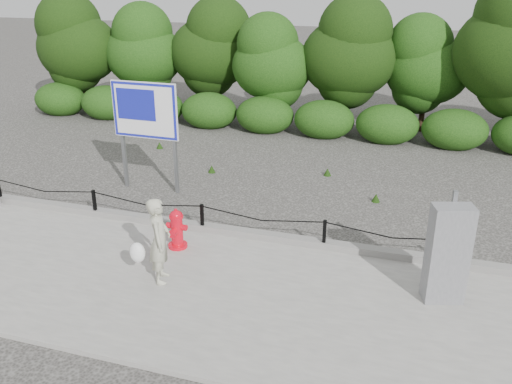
{
  "coord_description": "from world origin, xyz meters",
  "views": [
    {
      "loc": [
        4.01,
        -9.14,
        5.01
      ],
      "look_at": [
        1.08,
        0.2,
        1.0
      ],
      "focal_mm": 38.0,
      "sensor_mm": 36.0,
      "label": 1
    }
  ],
  "objects_px": {
    "fire_hydrant": "(177,229)",
    "advertising_sign": "(145,115)",
    "pedestrian": "(158,241)",
    "utility_cabinet": "(447,254)"
  },
  "relations": [
    {
      "from": "fire_hydrant",
      "to": "utility_cabinet",
      "type": "relative_size",
      "value": 0.44
    },
    {
      "from": "utility_cabinet",
      "to": "advertising_sign",
      "type": "bearing_deg",
      "value": 139.15
    },
    {
      "from": "pedestrian",
      "to": "advertising_sign",
      "type": "height_order",
      "value": "advertising_sign"
    },
    {
      "from": "pedestrian",
      "to": "utility_cabinet",
      "type": "relative_size",
      "value": 0.84
    },
    {
      "from": "fire_hydrant",
      "to": "advertising_sign",
      "type": "height_order",
      "value": "advertising_sign"
    },
    {
      "from": "fire_hydrant",
      "to": "utility_cabinet",
      "type": "distance_m",
      "value": 4.86
    },
    {
      "from": "pedestrian",
      "to": "utility_cabinet",
      "type": "height_order",
      "value": "utility_cabinet"
    },
    {
      "from": "fire_hydrant",
      "to": "pedestrian",
      "type": "xyz_separation_m",
      "value": [
        0.23,
        -1.17,
        0.36
      ]
    },
    {
      "from": "utility_cabinet",
      "to": "advertising_sign",
      "type": "height_order",
      "value": "advertising_sign"
    },
    {
      "from": "utility_cabinet",
      "to": "advertising_sign",
      "type": "distance_m",
      "value": 7.52
    }
  ]
}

